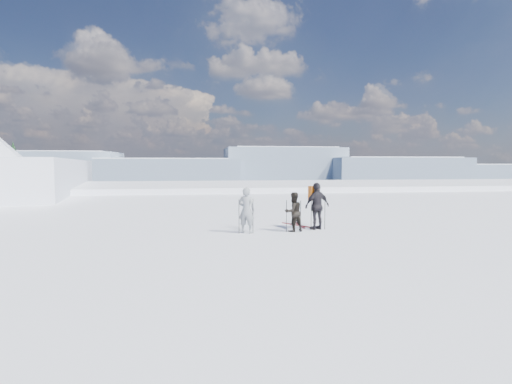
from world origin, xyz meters
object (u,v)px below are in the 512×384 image
skier_pack (317,206)px  skis_loose (298,225)px  skier_dark (293,212)px  skier_grey (246,210)px

skier_pack → skis_loose: bearing=-85.4°
skier_pack → skis_loose: 1.53m
skier_pack → skis_loose: (-0.47, 1.13, -0.91)m
skier_dark → skier_pack: 1.10m
skier_pack → skier_grey: bearing=-9.9°
skier_dark → skier_pack: skier_pack is taller
skier_grey → skier_dark: size_ratio=1.14×
skier_grey → skis_loose: 2.95m
skier_grey → skier_dark: skier_grey is taller
skier_grey → skier_pack: skier_pack is taller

